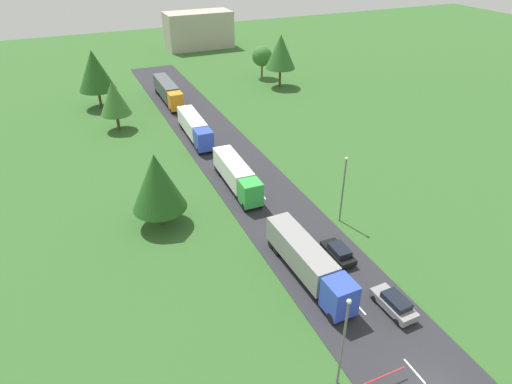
{
  "coord_description": "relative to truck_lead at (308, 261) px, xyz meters",
  "views": [
    {
      "loc": [
        -20.24,
        -13.56,
        29.78
      ],
      "look_at": [
        -1.33,
        29.34,
        1.42
      ],
      "focal_mm": 31.36,
      "sensor_mm": 36.0,
      "label": 1
    }
  ],
  "objects": [
    {
      "name": "road",
      "position": [
        2.36,
        9.88,
        -2.07
      ],
      "size": [
        10.0,
        140.0,
        0.06
      ],
      "primitive_type": "cube",
      "color": "#2B2B30",
      "rests_on": "ground"
    },
    {
      "name": "car_second",
      "position": [
        4.36,
        1.3,
        -1.27
      ],
      "size": [
        1.86,
        4.27,
        1.49
      ],
      "color": "black",
      "rests_on": "road"
    },
    {
      "name": "tree_pine",
      "position": [
        -10.74,
        14.76,
        3.48
      ],
      "size": [
        6.04,
        6.04,
        8.91
      ],
      "color": "#513823",
      "rests_on": "ground"
    },
    {
      "name": "tree_oak",
      "position": [
        23.99,
        54.41,
        5.14
      ],
      "size": [
        6.18,
        6.18,
        10.66
      ],
      "color": "#513823",
      "rests_on": "ground"
    },
    {
      "name": "distant_building",
      "position": [
        18.89,
        93.92,
        2.6
      ],
      "size": [
        17.67,
        8.2,
        9.4
      ],
      "primitive_type": "cube",
      "color": "#B2A899",
      "rests_on": "ground"
    },
    {
      "name": "tree_birch",
      "position": [
        -10.83,
        44.76,
        3.35
      ],
      "size": [
        5.01,
        5.01,
        8.23
      ],
      "color": "#513823",
      "rests_on": "ground"
    },
    {
      "name": "truck_third",
      "position": [
        -0.25,
        35.85,
        -0.04
      ],
      "size": [
        2.84,
        12.73,
        3.42
      ],
      "color": "blue",
      "rests_on": "road"
    },
    {
      "name": "truck_lead",
      "position": [
        0.0,
        0.0,
        0.0
      ],
      "size": [
        2.81,
        13.0,
        3.6
      ],
      "color": "blue",
      "rests_on": "road"
    },
    {
      "name": "lamppost_lead",
      "position": [
        -3.64,
        -11.07,
        2.68
      ],
      "size": [
        0.36,
        0.36,
        8.6
      ],
      "color": "slate",
      "rests_on": "ground"
    },
    {
      "name": "car_lead",
      "position": [
        4.91,
        -6.85,
        -1.21
      ],
      "size": [
        2.0,
        4.59,
        1.61
      ],
      "color": "gray",
      "rests_on": "road"
    },
    {
      "name": "tree_elm",
      "position": [
        -12.18,
        56.99,
        4.79
      ],
      "size": [
        6.57,
        6.57,
        10.52
      ],
      "color": "#513823",
      "rests_on": "ground"
    },
    {
      "name": "truck_second",
      "position": [
        0.09,
        18.76,
        -0.04
      ],
      "size": [
        2.75,
        12.06,
        3.45
      ],
      "color": "green",
      "rests_on": "road"
    },
    {
      "name": "lamppost_second",
      "position": [
        8.28,
        7.07,
        2.51
      ],
      "size": [
        0.36,
        0.36,
        8.26
      ],
      "color": "slate",
      "rests_on": "ground"
    },
    {
      "name": "truck_fourth",
      "position": [
        0.18,
        54.61,
        0.09
      ],
      "size": [
        2.58,
        14.06,
        3.7
      ],
      "color": "orange",
      "rests_on": "road"
    },
    {
      "name": "tree_maple",
      "position": [
        23.23,
        61.83,
        2.57
      ],
      "size": [
        4.36,
        4.36,
        6.87
      ],
      "color": "#513823",
      "rests_on": "ground"
    },
    {
      "name": "lane_marking_centre",
      "position": [
        2.36,
        5.18,
        -2.04
      ],
      "size": [
        0.16,
        120.35,
        0.01
      ],
      "color": "white",
      "rests_on": "road"
    }
  ]
}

